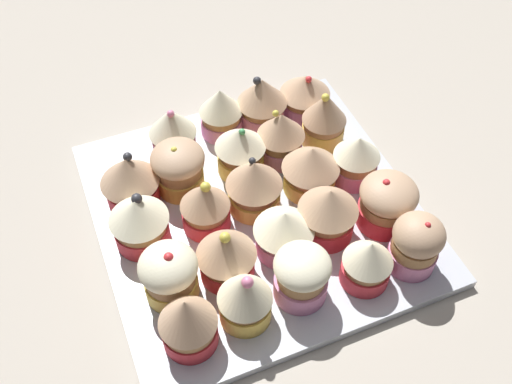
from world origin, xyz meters
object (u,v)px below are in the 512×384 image
at_px(cupcake_5, 368,262).
at_px(cupcake_23, 130,180).
at_px(baking_tray, 256,211).
at_px(cupcake_3, 324,118).
at_px(cupcake_8, 281,136).
at_px(cupcake_17, 206,207).
at_px(cupcake_6, 328,211).
at_px(cupcake_14, 221,111).
at_px(cupcake_4, 305,94).
at_px(cupcake_20, 188,321).
at_px(cupcake_22, 139,221).
at_px(cupcake_15, 245,296).
at_px(cupcake_16, 226,253).
at_px(cupcake_18, 179,167).
at_px(cupcake_1, 387,202).
at_px(cupcake_19, 172,131).
at_px(cupcake_9, 262,101).
at_px(cupcake_13, 240,149).
at_px(cupcake_21, 169,274).
at_px(cupcake_2, 355,156).
at_px(cupcake_11, 284,231).
at_px(cupcake_7, 311,168).
at_px(cupcake_0, 416,243).
at_px(cupcake_12, 250,185).

xyz_separation_m(cupcake_5, cupcake_23, (0.20, 0.20, 0.01)).
height_order(baking_tray, cupcake_3, cupcake_3).
distance_m(cupcake_8, cupcake_17, 0.14).
relative_size(cupcake_6, cupcake_14, 1.05).
relative_size(cupcake_4, cupcake_23, 0.89).
relative_size(cupcake_20, cupcake_22, 1.03).
distance_m(cupcake_15, cupcake_16, 0.05).
distance_m(cupcake_6, cupcake_14, 0.20).
bearing_deg(cupcake_8, baking_tray, 137.65).
height_order(cupcake_14, cupcake_20, cupcake_20).
relative_size(cupcake_18, cupcake_23, 0.92).
height_order(baking_tray, cupcake_8, cupcake_8).
relative_size(cupcake_1, cupcake_19, 0.94).
relative_size(cupcake_9, cupcake_13, 1.09).
height_order(cupcake_20, cupcake_21, cupcake_20).
height_order(cupcake_5, cupcake_19, cupcake_19).
height_order(cupcake_2, cupcake_8, cupcake_8).
relative_size(baking_tray, cupcake_3, 4.52).
relative_size(cupcake_9, cupcake_11, 1.17).
bearing_deg(cupcake_13, cupcake_2, -116.64).
bearing_deg(cupcake_7, cupcake_22, 89.99).
relative_size(cupcake_5, cupcake_18, 0.92).
height_order(cupcake_0, cupcake_3, cupcake_3).
bearing_deg(cupcake_21, cupcake_15, -131.73).
bearing_deg(cupcake_5, cupcake_23, 45.40).
bearing_deg(cupcake_7, cupcake_11, 136.85).
bearing_deg(cupcake_5, cupcake_16, 65.34).
bearing_deg(cupcake_11, cupcake_12, 9.42).
bearing_deg(cupcake_4, cupcake_8, 135.31).
height_order(cupcake_7, cupcake_15, cupcake_15).
relative_size(cupcake_11, cupcake_13, 0.93).
bearing_deg(cupcake_7, cupcake_19, 48.10).
distance_m(cupcake_8, cupcake_22, 0.20).
xyz_separation_m(cupcake_2, cupcake_11, (-0.07, 0.12, -0.00)).
bearing_deg(cupcake_13, cupcake_4, -61.18).
distance_m(cupcake_8, cupcake_18, 0.13).
xyz_separation_m(cupcake_0, cupcake_9, (0.26, 0.07, 0.00)).
relative_size(cupcake_0, cupcake_8, 0.99).
bearing_deg(cupcake_6, cupcake_21, 93.05).
height_order(cupcake_5, cupcake_23, cupcake_23).
relative_size(cupcake_1, cupcake_22, 0.94).
xyz_separation_m(cupcake_4, cupcake_11, (-0.19, 0.11, -0.00)).
height_order(cupcake_7, cupcake_9, cupcake_9).
relative_size(cupcake_2, cupcake_20, 0.90).
distance_m(baking_tray, cupcake_2, 0.13).
distance_m(cupcake_17, cupcake_21, 0.09).
bearing_deg(cupcake_7, cupcake_23, 73.41).
bearing_deg(cupcake_0, cupcake_6, 42.98).
bearing_deg(cupcake_0, cupcake_4, 1.13).
bearing_deg(cupcake_21, cupcake_2, -73.65).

